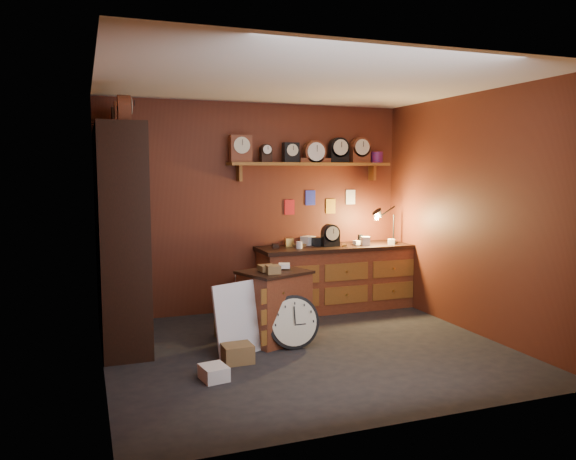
# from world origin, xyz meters

# --- Properties ---
(floor) EXTENTS (4.00, 4.00, 0.00)m
(floor) POSITION_xyz_m (0.00, 0.00, 0.00)
(floor) COLOR black
(floor) RESTS_ON ground
(room_shell) EXTENTS (4.02, 3.62, 2.71)m
(room_shell) POSITION_xyz_m (0.04, 0.11, 1.72)
(room_shell) COLOR #5A2615
(room_shell) RESTS_ON ground
(shelving_unit) EXTENTS (0.47, 1.60, 2.58)m
(shelving_unit) POSITION_xyz_m (-1.79, 0.98, 1.25)
(shelving_unit) COLOR black
(shelving_unit) RESTS_ON ground
(workbench) EXTENTS (2.12, 0.66, 1.36)m
(workbench) POSITION_xyz_m (1.01, 1.47, 0.47)
(workbench) COLOR brown
(workbench) RESTS_ON ground
(low_cabinet) EXTENTS (0.83, 0.77, 0.86)m
(low_cabinet) POSITION_xyz_m (-0.23, 0.41, 0.42)
(low_cabinet) COLOR brown
(low_cabinet) RESTS_ON ground
(big_round_clock) EXTENTS (0.56, 0.18, 0.56)m
(big_round_clock) POSITION_xyz_m (-0.12, 0.11, 0.27)
(big_round_clock) COLOR black
(big_round_clock) RESTS_ON ground
(white_panel) EXTENTS (0.57, 0.36, 0.74)m
(white_panel) POSITION_xyz_m (-0.70, 0.13, 0.00)
(white_panel) COLOR silver
(white_panel) RESTS_ON ground
(mini_fridge) EXTENTS (0.57, 0.59, 0.51)m
(mini_fridge) POSITION_xyz_m (-0.14, 1.39, 0.25)
(mini_fridge) COLOR silver
(mini_fridge) RESTS_ON ground
(floor_box_a) EXTENTS (0.29, 0.25, 0.18)m
(floor_box_a) POSITION_xyz_m (-0.78, -0.12, 0.09)
(floor_box_a) COLOR brown
(floor_box_a) RESTS_ON ground
(floor_box_b) EXTENTS (0.25, 0.29, 0.13)m
(floor_box_b) POSITION_xyz_m (-1.10, -0.48, 0.06)
(floor_box_b) COLOR white
(floor_box_b) RESTS_ON ground
(floor_box_c) EXTENTS (0.30, 0.28, 0.18)m
(floor_box_c) POSITION_xyz_m (-0.66, 0.72, 0.09)
(floor_box_c) COLOR brown
(floor_box_c) RESTS_ON ground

